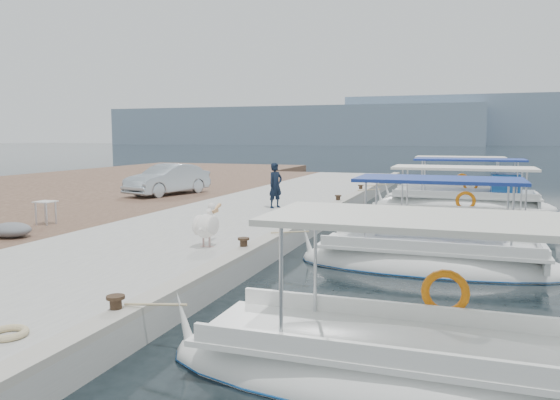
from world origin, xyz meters
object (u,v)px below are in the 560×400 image
object	(u,v)px
fishing_caique_e	(455,199)
pelican	(207,225)
fishing_caique_b	(429,263)
fishing_caique_c	(455,230)
fishing_caique_a	(416,377)
fisherman	(276,185)
fishing_caique_d	(466,204)
parked_car	(168,179)

from	to	relation	value
fishing_caique_e	pelican	xyz separation A→B (m)	(-5.52, -16.32, 0.92)
fishing_caique_b	fishing_caique_c	bearing A→B (deg)	84.72
fishing_caique_b	fishing_caique_e	size ratio (longest dim) A/B	0.92
fishing_caique_a	fisherman	world-z (taller)	fishing_caique_a
fishing_caique_b	fishing_caique_d	distance (m)	12.19
fishing_caique_e	pelican	bearing A→B (deg)	-108.69
fishing_caique_a	fishing_caique_b	xyz separation A→B (m)	(-0.26, 6.61, 0.00)
fishing_caique_c	fishing_caique_d	distance (m)	6.91
pelican	fishing_caique_a	bearing A→B (deg)	-42.54
pelican	fishing_caique_b	bearing A→B (deg)	16.50
fishing_caique_c	fishing_caique_e	size ratio (longest dim) A/B	1.06
fishing_caique_c	fishing_caique_d	size ratio (longest dim) A/B	0.95
fishing_caique_a	fishing_caique_e	xyz separation A→B (m)	(0.01, 21.37, 0.00)
pelican	fisherman	xyz separation A→B (m)	(-0.85, 7.53, 0.32)
fishing_caique_a	parked_car	size ratio (longest dim) A/B	1.61
fishing_caique_c	fishing_caique_d	world-z (taller)	same
fisherman	fishing_caique_e	bearing A→B (deg)	-7.64
fishing_caique_e	parked_car	xyz separation A→B (m)	(-12.73, -5.95, 1.09)
fishing_caique_d	pelican	bearing A→B (deg)	-113.73
fishing_caique_a	fishing_caique_b	distance (m)	6.62
parked_car	fishing_caique_c	bearing A→B (deg)	-0.28
fishing_caique_d	fishing_caique_e	world-z (taller)	same
fishing_caique_a	parked_car	distance (m)	20.02
pelican	fishing_caique_c	bearing A→B (deg)	49.91
pelican	fisherman	world-z (taller)	fisherman
fishing_caique_c	fisherman	xyz separation A→B (m)	(-6.59, 0.71, 1.24)
fishing_caique_d	fishing_caique_e	distance (m)	2.65
fishing_caique_a	fishing_caique_b	bearing A→B (deg)	92.27
pelican	fisherman	bearing A→B (deg)	96.45
fishing_caique_a	fishing_caique_d	bearing A→B (deg)	88.41
fishing_caique_b	fishing_caique_d	size ratio (longest dim) A/B	0.83
fishing_caique_c	fisherman	world-z (taller)	fishing_caique_c
fishing_caique_c	pelican	distance (m)	8.95
fisherman	parked_car	xyz separation A→B (m)	(-6.36, 2.85, -0.15)
fishing_caique_e	fisherman	size ratio (longest dim) A/B	4.07
fishing_caique_a	fisherman	bearing A→B (deg)	116.82
fishing_caique_d	fishing_caique_e	xyz separation A→B (m)	(-0.51, 2.60, -0.06)
fishing_caique_c	pelican	bearing A→B (deg)	-130.09
fishing_caique_d	fisherman	xyz separation A→B (m)	(-6.88, -6.19, 1.18)
fishing_caique_e	fishing_caique_d	bearing A→B (deg)	-78.89
fishing_caique_d	pelican	size ratio (longest dim) A/B	5.76
fishing_caique_e	pelican	world-z (taller)	fishing_caique_e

